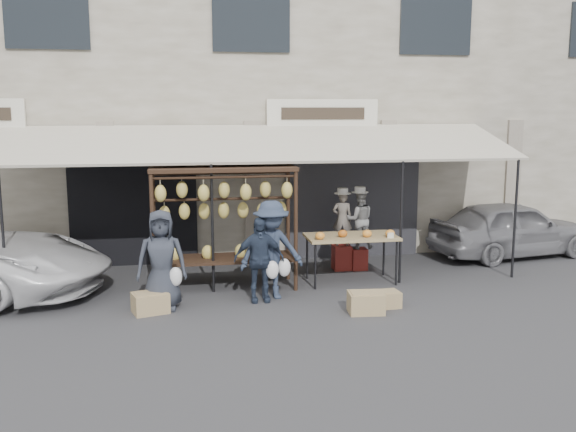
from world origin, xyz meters
name	(u,v)px	position (x,y,z in m)	size (l,w,h in m)	color
ground_plane	(279,308)	(0.00, 0.00, 0.00)	(90.00, 90.00, 0.00)	#2D2D30
shophouse	(238,93)	(0.00, 6.50, 3.65)	(24.00, 6.15, 7.30)	beige
awning	(260,144)	(0.01, 2.28, 2.57)	(10.00, 2.35, 2.92)	#BDB4A0
banana_rack	(224,204)	(-0.78, 1.33, 1.56)	(2.60, 0.90, 2.24)	black
produce_table	(352,238)	(1.61, 1.33, 0.86)	(1.70, 0.90, 1.04)	tan
vendor_left	(342,219)	(1.68, 2.33, 1.05)	(0.40, 0.26, 1.10)	#665E56
vendor_right	(359,220)	(2.02, 2.27, 1.03)	(0.58, 0.45, 1.19)	gray
customer_left	(161,260)	(-1.88, 0.29, 0.82)	(0.81, 0.52, 1.65)	#2D313B
customer_mid	(259,259)	(-0.26, 0.45, 0.73)	(0.86, 0.36, 1.46)	#273246
customer_right	(271,250)	(-0.03, 0.58, 0.86)	(1.11, 0.64, 1.71)	#2B364B
stool_left	(342,257)	(1.68, 2.33, 0.25)	(0.35, 0.35, 0.50)	maroon
stool_right	(359,259)	(2.02, 2.27, 0.22)	(0.31, 0.31, 0.44)	maroon
crate_near_a	(366,303)	(1.35, -0.48, 0.17)	(0.56, 0.42, 0.33)	tan
crate_near_b	(386,299)	(1.77, -0.25, 0.13)	(0.44, 0.34, 0.27)	tan
crate_far	(150,303)	(-2.07, 0.12, 0.16)	(0.55, 0.42, 0.33)	tan
sedan	(512,228)	(5.69, 2.83, 0.63)	(1.49, 3.71, 1.27)	gray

